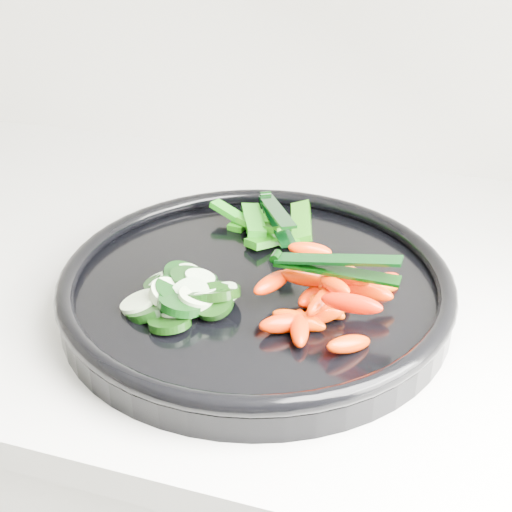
% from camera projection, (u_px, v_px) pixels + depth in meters
% --- Properties ---
extents(counter, '(2.02, 0.62, 0.93)m').
position_uv_depth(counter, '(115.00, 509.00, 1.05)').
color(counter, white).
rests_on(counter, ground).
extents(veggie_tray, '(0.48, 0.48, 0.04)m').
position_uv_depth(veggie_tray, '(256.00, 287.00, 0.68)').
color(veggie_tray, black).
rests_on(veggie_tray, counter).
extents(cucumber_pile, '(0.12, 0.12, 0.04)m').
position_uv_depth(cucumber_pile, '(183.00, 293.00, 0.65)').
color(cucumber_pile, black).
rests_on(cucumber_pile, veggie_tray).
extents(carrot_pile, '(0.13, 0.16, 0.05)m').
position_uv_depth(carrot_pile, '(327.00, 296.00, 0.63)').
color(carrot_pile, red).
rests_on(carrot_pile, veggie_tray).
extents(pepper_pile, '(0.12, 0.10, 0.03)m').
position_uv_depth(pepper_pile, '(269.00, 226.00, 0.76)').
color(pepper_pile, '#1B690A').
rests_on(pepper_pile, veggie_tray).
extents(tong_carrot, '(0.11, 0.02, 0.02)m').
position_uv_depth(tong_carrot, '(333.00, 265.00, 0.61)').
color(tong_carrot, black).
rests_on(tong_carrot, carrot_pile).
extents(tong_pepper, '(0.07, 0.11, 0.02)m').
position_uv_depth(tong_pepper, '(276.00, 214.00, 0.75)').
color(tong_pepper, black).
rests_on(tong_pepper, pepper_pile).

